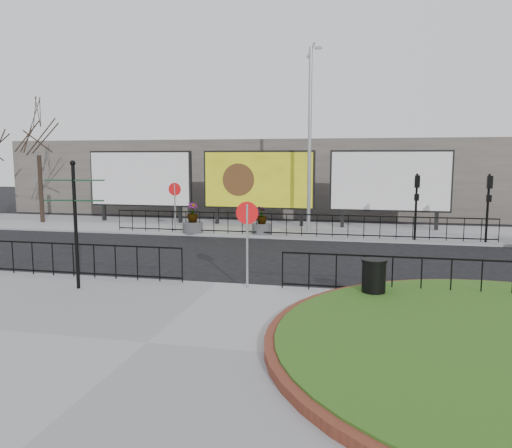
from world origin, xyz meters
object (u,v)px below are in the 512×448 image
(fingerpost_sign, at_px, (75,212))
(litter_bin, at_px, (374,280))
(planter_b, at_px, (262,224))
(lamp_post, at_px, (310,137))
(planter_a, at_px, (193,222))
(billboard_mid, at_px, (258,180))

(fingerpost_sign, xyz_separation_m, litter_bin, (8.19, 0.54, -1.64))
(fingerpost_sign, xyz_separation_m, planter_b, (3.04, 11.20, -1.72))
(lamp_post, relative_size, litter_bin, 8.51)
(litter_bin, xyz_separation_m, planter_b, (-5.14, 10.66, -0.08))
(planter_a, bearing_deg, litter_bin, -50.28)
(lamp_post, height_order, planter_b, lamp_post)
(lamp_post, bearing_deg, planter_b, -149.38)
(billboard_mid, height_order, planter_b, billboard_mid)
(litter_bin, relative_size, planter_a, 0.72)
(billboard_mid, relative_size, planter_b, 4.52)
(planter_a, xyz_separation_m, planter_b, (3.44, 0.33, -0.07))
(litter_bin, distance_m, planter_a, 13.43)
(billboard_mid, distance_m, lamp_post, 4.23)
(billboard_mid, distance_m, litter_bin, 15.27)
(billboard_mid, bearing_deg, litter_bin, -66.66)
(fingerpost_sign, bearing_deg, lamp_post, 64.38)
(planter_b, bearing_deg, fingerpost_sign, -105.20)
(billboard_mid, height_order, planter_a, billboard_mid)
(planter_a, bearing_deg, lamp_post, 15.97)
(billboard_mid, relative_size, fingerpost_sign, 1.71)
(litter_bin, bearing_deg, billboard_mid, 113.34)
(fingerpost_sign, height_order, planter_a, fingerpost_sign)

